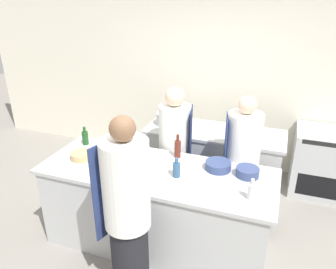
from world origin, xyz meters
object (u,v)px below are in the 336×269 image
chef_at_prep_near (128,217)px  bowl_mixing_large (82,155)px  bottle_sauce (178,148)px  bowl_ceramic_blue (218,166)px  oven_range (325,163)px  bottle_wine (85,137)px  chef_at_pass_far (241,166)px  bottle_cooking_oil (110,170)px  chef_at_stove (175,152)px  bottle_vinegar (251,191)px  bottle_olive_oil (176,169)px  bowl_prep_small (247,172)px  stockpot (167,119)px

chef_at_prep_near → bowl_mixing_large: (-0.90, 0.69, 0.07)m
bottle_sauce → bowl_ceramic_blue: bottle_sauce is taller
oven_range → bottle_wine: (-2.82, -1.46, 0.57)m
chef_at_pass_far → bowl_mixing_large: 1.77m
oven_range → bowl_ceramic_blue: 2.00m
oven_range → bottle_sauce: size_ratio=3.35×
bowl_mixing_large → bottle_cooking_oil: bearing=-26.5°
chef_at_stove → bottle_vinegar: (1.01, -0.88, 0.21)m
bottle_vinegar → chef_at_stove: bearing=138.7°
bowl_ceramic_blue → chef_at_stove: bearing=143.5°
bowl_mixing_large → bowl_ceramic_blue: bowl_ceramic_blue is taller
chef_at_pass_far → bottle_olive_oil: 0.87m
chef_at_pass_far → bowl_ceramic_blue: chef_at_pass_far is taller
bottle_wine → bowl_prep_small: (1.91, -0.09, -0.04)m
bottle_sauce → bottle_wine: bearing=-177.1°
bowl_prep_small → bottle_olive_oil: bearing=-159.4°
bottle_sauce → bowl_mixing_large: bearing=-158.3°
chef_at_prep_near → chef_at_pass_far: size_ratio=1.10×
chef_at_prep_near → bottle_cooking_oil: chef_at_prep_near is taller
bottle_vinegar → stockpot: bottle_vinegar is taller
chef_at_stove → bottle_sauce: 0.45m
bowl_mixing_large → stockpot: 1.36m
bottle_vinegar → stockpot: bearing=132.8°
bottle_vinegar → bowl_prep_small: bottle_vinegar is taller
oven_range → chef_at_prep_near: bearing=-125.3°
oven_range → bottle_olive_oil: (-1.56, -1.79, 0.56)m
bottle_wine → bowl_prep_small: bearing=-2.6°
bottle_vinegar → bowl_prep_small: (-0.08, 0.39, -0.04)m
bottle_olive_oil → bowl_prep_small: (0.66, 0.25, -0.04)m
oven_range → chef_at_stove: 2.14m
chef_at_prep_near → bowl_ceramic_blue: chef_at_prep_near is taller
bottle_sauce → bowl_ceramic_blue: bearing=-13.4°
oven_range → chef_at_stove: (-1.83, -1.05, 0.35)m
bottle_wine → stockpot: 1.16m
chef_at_prep_near → bottle_sauce: 1.10m
stockpot → bottle_wine: bearing=-127.3°
bottle_vinegar → bowl_mixing_large: bearing=175.5°
chef_at_pass_far → bowl_prep_small: bearing=-176.1°
chef_at_stove → stockpot: 0.62m
chef_at_stove → bowl_mixing_large: bearing=-61.5°
chef_at_pass_far → bowl_prep_small: size_ratio=7.17×
chef_at_prep_near → bowl_mixing_large: size_ratio=7.58×
bowl_ceramic_blue → chef_at_prep_near: bearing=-119.7°
chef_at_prep_near → bottle_olive_oil: (0.20, 0.69, 0.12)m
bottle_cooking_oil → bowl_mixing_large: bearing=153.5°
bottle_wine → stockpot: bearing=52.7°
chef_at_pass_far → stockpot: chef_at_pass_far is taller
chef_at_prep_near → chef_at_stove: (-0.07, 1.43, -0.09)m
chef_at_prep_near → chef_at_pass_far: chef_at_prep_near is taller
bottle_sauce → bowl_prep_small: bottle_sauce is taller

